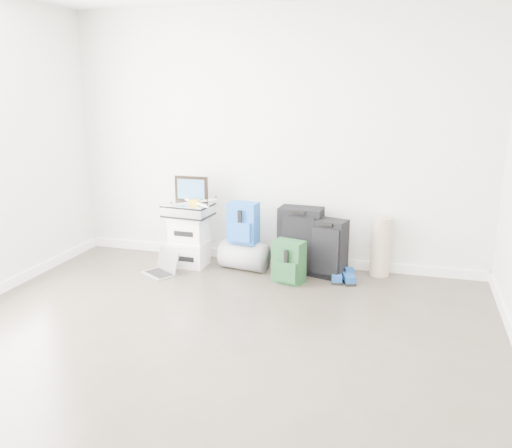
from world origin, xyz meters
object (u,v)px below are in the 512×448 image
(carry_on, at_px, (327,248))
(duffel_bag, at_px, (244,255))
(laptop, at_px, (162,268))
(large_suitcase, at_px, (300,240))
(briefcase, at_px, (188,210))
(boxes_stack, at_px, (189,241))

(carry_on, bearing_deg, duffel_bag, -163.35)
(laptop, bearing_deg, large_suitcase, 51.10)
(briefcase, bearing_deg, large_suitcase, 12.67)
(large_suitcase, xyz_separation_m, carry_on, (0.29, -0.09, -0.04))
(large_suitcase, distance_m, laptop, 1.47)
(carry_on, bearing_deg, boxes_stack, -161.84)
(duffel_bag, bearing_deg, boxes_stack, -164.40)
(briefcase, xyz_separation_m, large_suitcase, (1.18, 0.15, -0.28))
(briefcase, relative_size, laptop, 1.13)
(duffel_bag, xyz_separation_m, carry_on, (0.88, 0.01, 0.15))
(briefcase, height_order, laptop, briefcase)
(large_suitcase, bearing_deg, briefcase, -169.51)
(carry_on, distance_m, laptop, 1.71)
(boxes_stack, relative_size, briefcase, 1.16)
(boxes_stack, relative_size, large_suitcase, 0.81)
(boxes_stack, xyz_separation_m, large_suitcase, (1.18, 0.15, 0.07))
(duffel_bag, height_order, laptop, duffel_bag)
(briefcase, bearing_deg, laptop, -112.68)
(briefcase, distance_m, carry_on, 1.51)
(boxes_stack, xyz_separation_m, briefcase, (0.00, 0.00, 0.34))
(duffel_bag, height_order, carry_on, carry_on)
(boxes_stack, xyz_separation_m, duffel_bag, (0.60, 0.05, -0.13))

